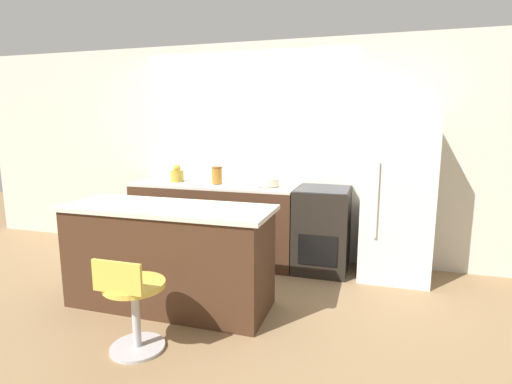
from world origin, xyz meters
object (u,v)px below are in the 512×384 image
(refrigerator, at_px, (396,200))
(mixing_bowl, at_px, (268,182))
(kettle, at_px, (177,175))
(oven_range, at_px, (322,229))
(stool_chair, at_px, (133,304))

(refrigerator, relative_size, mixing_bowl, 6.53)
(kettle, bearing_deg, refrigerator, 0.67)
(oven_range, distance_m, kettle, 1.87)
(oven_range, height_order, kettle, kettle)
(kettle, xyz_separation_m, mixing_bowl, (1.16, 0.00, -0.04))
(kettle, bearing_deg, oven_range, 0.65)
(kettle, bearing_deg, mixing_bowl, 0.00)
(oven_range, distance_m, refrigerator, 0.86)
(kettle, bearing_deg, stool_chair, -70.94)
(stool_chair, xyz_separation_m, kettle, (-0.70, 2.04, 0.66))
(oven_range, xyz_separation_m, mixing_bowl, (-0.63, -0.02, 0.51))
(oven_range, relative_size, refrigerator, 0.55)
(kettle, distance_m, mixing_bowl, 1.16)
(refrigerator, bearing_deg, mixing_bowl, -178.78)
(oven_range, relative_size, stool_chair, 1.26)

